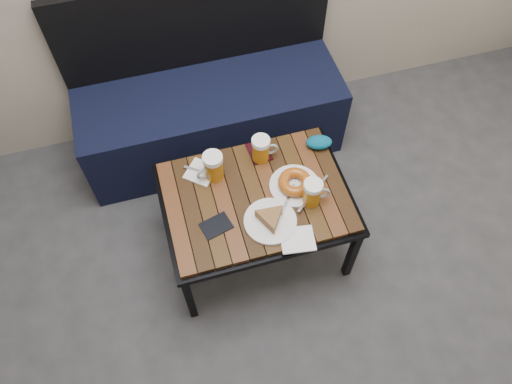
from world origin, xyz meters
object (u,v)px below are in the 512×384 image
object	(u,v)px
passport_navy	(216,226)
plate_bagel	(295,184)
beer_mug_right	(313,193)
plate_pie	(270,219)
cafe_table	(256,201)
passport_burgundy	(259,152)
beer_mug_left	(213,167)
bench	(210,110)
knit_pouch	(319,142)
beer_mug_centre	(261,149)

from	to	relation	value
passport_navy	plate_bagel	bearing A→B (deg)	89.68
beer_mug_right	plate_pie	distance (m)	0.22
passport_navy	cafe_table	bearing A→B (deg)	101.80
beer_mug_right	passport_navy	xyz separation A→B (m)	(-0.43, -0.01, -0.06)
plate_bagel	plate_pie	bearing A→B (deg)	-137.74
beer_mug_right	passport_burgundy	xyz separation A→B (m)	(-0.15, 0.32, -0.06)
beer_mug_left	bench	bearing A→B (deg)	-118.00
plate_bagel	passport_navy	bearing A→B (deg)	-165.79
bench	plate_pie	size ratio (longest dim) A/B	6.16
bench	knit_pouch	size ratio (longest dim) A/B	11.50
beer_mug_right	plate_bagel	xyz separation A→B (m)	(-0.05, 0.09, -0.04)
beer_mug_right	plate_bagel	distance (m)	0.11
passport_burgundy	knit_pouch	world-z (taller)	knit_pouch
beer_mug_centre	beer_mug_right	world-z (taller)	same
beer_mug_centre	knit_pouch	size ratio (longest dim) A/B	1.10
cafe_table	beer_mug_left	world-z (taller)	beer_mug_left
plate_pie	plate_bagel	world-z (taller)	plate_pie
cafe_table	passport_burgundy	world-z (taller)	passport_burgundy
plate_bagel	knit_pouch	world-z (taller)	plate_bagel
beer_mug_centre	passport_burgundy	xyz separation A→B (m)	(-0.00, 0.03, -0.06)
beer_mug_centre	beer_mug_right	distance (m)	0.32
beer_mug_centre	plate_bagel	size ratio (longest dim) A/B	0.49
plate_pie	knit_pouch	size ratio (longest dim) A/B	1.87
beer_mug_centre	passport_burgundy	distance (m)	0.07
beer_mug_left	beer_mug_right	size ratio (longest dim) A/B	1.08
beer_mug_left	passport_navy	xyz separation A→B (m)	(-0.05, -0.26, -0.07)
beer_mug_right	plate_bagel	bearing A→B (deg)	128.77
cafe_table	passport_navy	world-z (taller)	passport_navy
beer_mug_centre	plate_pie	xyz separation A→B (m)	(-0.06, -0.34, -0.04)
cafe_table	beer_mug_centre	bearing A→B (deg)	67.37
bench	plate_bagel	size ratio (longest dim) A/B	5.11
beer_mug_left	passport_burgundy	distance (m)	0.25
beer_mug_right	passport_navy	bearing A→B (deg)	-168.91
beer_mug_right	plate_pie	bearing A→B (deg)	-155.40
beer_mug_left	cafe_table	bearing A→B (deg)	117.15
beer_mug_left	plate_bagel	world-z (taller)	beer_mug_left
passport_navy	bench	bearing A→B (deg)	155.11
passport_burgundy	plate_pie	bearing A→B (deg)	-104.84
passport_navy	knit_pouch	distance (m)	0.63
passport_navy	beer_mug_centre	bearing A→B (deg)	121.25
plate_pie	passport_burgundy	world-z (taller)	plate_pie
beer_mug_centre	plate_pie	world-z (taller)	beer_mug_centre
passport_navy	beer_mug_left	bearing A→B (deg)	154.17
plate_pie	beer_mug_left	bearing A→B (deg)	120.38
beer_mug_right	knit_pouch	size ratio (longest dim) A/B	1.10
cafe_table	plate_bagel	distance (m)	0.19
bench	knit_pouch	world-z (taller)	bench
cafe_table	plate_pie	xyz separation A→B (m)	(0.02, -0.15, 0.07)
cafe_table	passport_navy	xyz separation A→B (m)	(-0.21, -0.10, 0.05)
plate_pie	passport_navy	size ratio (longest dim) A/B	1.81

